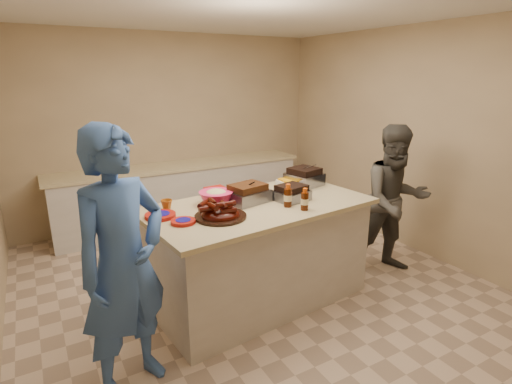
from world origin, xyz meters
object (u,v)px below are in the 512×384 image
island (258,298)px  coleslaw_bowl (216,205)px  rib_platter (221,218)px  bbq_bottle_a (304,210)px  guest_gray (387,269)px  mustard_bottle (240,204)px  guest_blue (136,381)px  plastic_cup (167,210)px  bbq_bottle_b (288,207)px  roasting_pan (304,185)px

island → coleslaw_bowl: 1.06m
rib_platter → coleslaw_bowl: 0.35m
rib_platter → bbq_bottle_a: (0.73, -0.19, 0.00)m
rib_platter → bbq_bottle_a: bearing=-14.5°
bbq_bottle_a → guest_gray: (1.32, 0.15, -0.99)m
mustard_bottle → guest_blue: size_ratio=0.06×
island → plastic_cup: size_ratio=20.53×
island → coleslaw_bowl: bearing=149.1°
plastic_cup → guest_gray: plastic_cup is taller
island → mustard_bottle: (-0.15, 0.07, 0.99)m
island → mustard_bottle: bearing=150.2°
coleslaw_bowl → bbq_bottle_b: size_ratio=1.49×
coleslaw_bowl → plastic_cup: (-0.44, 0.08, 0.00)m
rib_platter → roasting_pan: size_ratio=1.34×
roasting_pan → plastic_cup: size_ratio=3.21×
coleslaw_bowl → bbq_bottle_a: bearing=-40.0°
roasting_pan → plastic_cup: (-1.54, -0.07, 0.00)m
coleslaw_bowl → mustard_bottle: 0.22m
plastic_cup → rib_platter: bearing=-51.2°
roasting_pan → guest_gray: roasting_pan is taller
roasting_pan → coleslaw_bowl: 1.11m
roasting_pan → bbq_bottle_b: size_ratio=1.55×
bbq_bottle_b → island: bearing=132.7°
island → guest_blue: 1.44m
bbq_bottle_b → plastic_cup: (-0.98, 0.45, 0.00)m
island → bbq_bottle_a: (0.26, -0.35, 0.99)m
rib_platter → mustard_bottle: (0.31, 0.23, 0.00)m
plastic_cup → guest_gray: 2.61m
guest_gray → mustard_bottle: bearing=-169.9°
island → bbq_bottle_a: bearing=-58.9°
coleslaw_bowl → guest_blue: (-0.98, -0.70, -0.99)m
bbq_bottle_b → guest_gray: bbq_bottle_b is taller
roasting_pan → mustard_bottle: roasting_pan is taller
mustard_bottle → rib_platter: bearing=-143.0°
rib_platter → plastic_cup: (-0.33, 0.41, 0.00)m
coleslaw_bowl → bbq_bottle_a: (0.62, -0.52, 0.00)m
island → mustard_bottle: size_ratio=17.87×
rib_platter → bbq_bottle_b: 0.65m
bbq_bottle_a → bbq_bottle_b: size_ratio=0.94×
island → coleslaw_bowl: coleslaw_bowl is taller
bbq_bottle_a → guest_blue: size_ratio=0.11×
island → guest_gray: (1.58, -0.20, 0.00)m
bbq_bottle_b → plastic_cup: 1.08m
plastic_cup → guest_blue: 1.37m
bbq_bottle_b → guest_gray: bearing=0.0°
bbq_bottle_a → mustard_bottle: (-0.42, 0.42, 0.00)m
guest_blue → guest_gray: 2.94m
mustard_bottle → guest_gray: bearing=-8.8°
guest_blue → plastic_cup: bearing=29.2°
mustard_bottle → guest_gray: 2.01m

